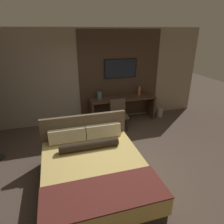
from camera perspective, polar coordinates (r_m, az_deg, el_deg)
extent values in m
plane|color=#4C3D33|center=(4.45, 1.40, -15.44)|extent=(16.00, 16.00, 0.00)
cube|color=gray|center=(6.18, -5.94, 9.93)|extent=(7.20, 0.06, 2.80)
cube|color=#3D2B1E|center=(6.36, 2.31, 10.39)|extent=(2.57, 0.03, 2.70)
cube|color=#33281E|center=(3.90, -4.67, -19.85)|extent=(1.76, 2.04, 0.22)
cube|color=tan|center=(3.73, -4.80, -16.81)|extent=(1.81, 2.10, 0.31)
cube|color=#56231E|center=(3.12, -2.09, -22.12)|extent=(1.83, 0.74, 0.02)
cube|color=brown|center=(4.54, -7.74, -6.88)|extent=(1.85, 0.08, 1.04)
cube|color=beige|center=(4.32, -12.67, -6.59)|extent=(0.76, 0.23, 0.31)
cube|color=beige|center=(4.41, -2.54, -5.35)|extent=(0.76, 0.23, 0.31)
cylinder|color=#2D2319|center=(4.02, -6.52, -9.41)|extent=(1.18, 0.17, 0.17)
cube|color=#422D1E|center=(6.26, 3.10, 3.93)|extent=(2.07, 0.56, 0.03)
cube|color=#422D1E|center=(6.15, -5.83, -0.29)|extent=(0.06, 0.50, 0.73)
cube|color=#422D1E|center=(6.77, 11.08, 1.57)|extent=(0.06, 0.50, 0.73)
cube|color=#422D1E|center=(6.59, 2.30, 2.08)|extent=(1.95, 0.02, 0.36)
cube|color=black|center=(6.29, 2.44, 12.32)|extent=(1.04, 0.04, 0.58)
cube|color=black|center=(6.27, 2.50, 12.28)|extent=(0.98, 0.01, 0.54)
cube|color=#4C3D2D|center=(5.78, 2.05, -1.14)|extent=(0.53, 0.51, 0.05)
cube|color=#4C3D2D|center=(5.87, 1.65, 1.73)|extent=(0.45, 0.15, 0.42)
cylinder|color=black|center=(5.67, 0.50, -4.07)|extent=(0.04, 0.04, 0.39)
cylinder|color=black|center=(5.75, 4.31, -3.74)|extent=(0.04, 0.04, 0.39)
cylinder|color=black|center=(6.00, -0.18, -2.52)|extent=(0.04, 0.04, 0.39)
cylinder|color=black|center=(6.07, 3.43, -2.23)|extent=(0.04, 0.04, 0.39)
cylinder|color=#B2563D|center=(6.51, 7.77, 5.98)|extent=(0.09, 0.09, 0.28)
cylinder|color=#4C706B|center=(6.13, -3.59, 4.74)|extent=(0.15, 0.15, 0.21)
cube|color=#332D28|center=(6.32, 3.29, 4.43)|extent=(0.25, 0.21, 0.03)
cylinder|color=gray|center=(6.94, 13.43, -0.08)|extent=(0.22, 0.22, 0.28)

